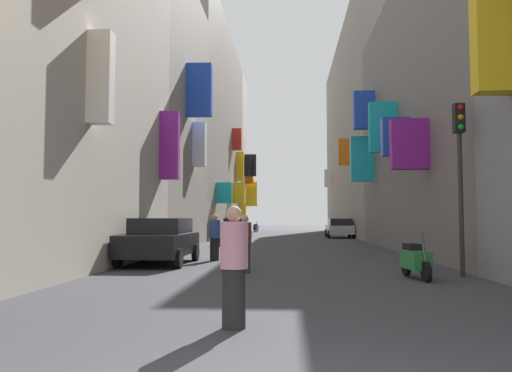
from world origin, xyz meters
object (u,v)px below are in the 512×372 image
Objects in this scene: parked_car_black at (160,240)px; pedestrian_near_left at (234,267)px; scooter_red at (221,237)px; scooter_green at (415,260)px; parked_car_silver at (339,228)px; scooter_orange at (244,230)px; traffic_light_near_corner at (460,159)px; pedestrian_crossing at (244,244)px; parked_car_yellow at (236,228)px; pedestrian_near_right at (215,237)px; scooter_blue at (256,228)px.

parked_car_black is 10.04m from pedestrian_near_left.
scooter_green is at bearing -64.85° from scooter_red.
parked_car_silver reaches higher than scooter_orange.
scooter_green is 0.42× the size of traffic_light_near_corner.
pedestrian_crossing is (-4.32, 1.06, 0.32)m from scooter_green.
parked_car_yellow reaches higher than parked_car_silver.
parked_car_silver is 2.23× the size of scooter_green.
scooter_green is at bearing -13.82° from pedestrian_crossing.
pedestrian_near_right is 0.37× the size of traffic_light_near_corner.
scooter_blue is at bearing 93.29° from pedestrian_near_left.
parked_car_black is at bearing -109.63° from parked_car_silver.
parked_car_silver is 2.07× the size of scooter_blue.
traffic_light_near_corner is (5.14, 6.30, 2.18)m from pedestrian_near_left.
scooter_orange is at bearing -91.28° from scooter_blue.
scooter_blue is 1.03× the size of scooter_red.
scooter_red is 9.41m from pedestrian_near_right.
pedestrian_near_left is 8.42m from traffic_light_near_corner.
scooter_orange is 29.11m from pedestrian_crossing.
scooter_blue is at bearing 89.74° from scooter_red.
pedestrian_near_left is at bearing -84.18° from parked_car_yellow.
parked_car_yellow is at bearing 90.42° from scooter_red.
pedestrian_near_right is (1.08, -17.85, 0.03)m from parked_car_yellow.
scooter_blue is at bearing 100.79° from traffic_light_near_corner.
parked_car_silver is 0.91× the size of parked_car_yellow.
parked_car_black is 2.56× the size of pedestrian_near_right.
scooter_red is 13.48m from pedestrian_crossing.
parked_car_silver is 25.52m from pedestrian_crossing.
parked_car_yellow is 2.44× the size of scooter_green.
parked_car_yellow is 17.88m from pedestrian_near_right.
scooter_green is (-0.74, -26.07, -0.30)m from parked_car_silver.
pedestrian_near_right reaches higher than parked_car_yellow.
pedestrian_crossing is at bearing 166.18° from scooter_green.
parked_car_silver is 2.24× the size of scooter_orange.
parked_car_yellow is at bearing 93.45° from pedestrian_near_right.
scooter_orange is 25.11m from pedestrian_near_right.
parked_car_black is 2.27× the size of scooter_orange.
parked_car_silver is 8.20m from parked_car_yellow.
pedestrian_near_left reaches higher than parked_car_black.
parked_car_silver is (8.03, 22.52, -0.02)m from parked_car_black.
traffic_light_near_corner is at bearing -74.65° from scooter_orange.
scooter_green is at bearing -81.01° from scooter_blue.
pedestrian_near_left is (3.00, -35.94, 0.36)m from scooter_orange.
parked_car_black reaches higher than scooter_orange.
scooter_green is at bearing -91.63° from parked_car_silver.
traffic_light_near_corner is (7.88, -41.30, 2.55)m from scooter_blue.
pedestrian_near_left is (3.43, -9.44, 0.04)m from parked_car_black.
parked_car_black is 38.18m from scooter_blue.
pedestrian_near_left is at bearing -123.26° from scooter_green.
parked_car_black is 2.52× the size of pedestrian_near_left.
scooter_red is (-0.12, -27.40, -0.00)m from scooter_blue.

